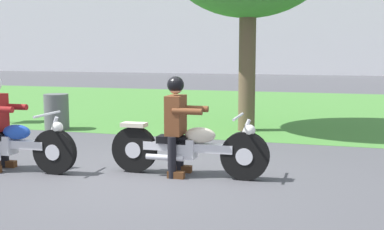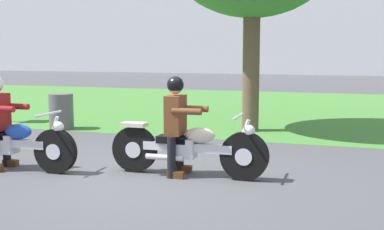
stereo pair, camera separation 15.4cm
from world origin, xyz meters
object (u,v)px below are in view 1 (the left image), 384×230
Objects in this scene: trash_can at (57,112)px; rider_lead at (177,118)px; motorcycle_follow at (7,144)px; motorcycle_lead at (188,148)px.

rider_lead is at bearing -38.56° from trash_can.
trash_can is (-3.94, 3.14, -0.43)m from rider_lead.
motorcycle_follow is 3.88m from trash_can.
motorcycle_lead reaches higher than motorcycle_follow.
rider_lead is at bearing 9.66° from motorcycle_follow.
rider_lead is at bearing 179.22° from motorcycle_lead.
motorcycle_lead is 5.17m from trash_can.
trash_can is at bearing 140.52° from rider_lead.
motorcycle_lead is 2.87× the size of trash_can.
rider_lead is 5.05m from trash_can.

